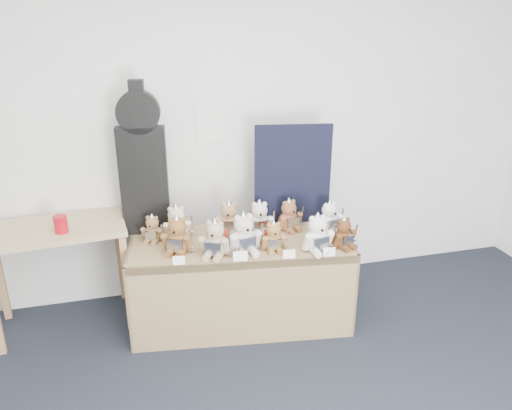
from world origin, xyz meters
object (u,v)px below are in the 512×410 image
object	(u,v)px
teddy_back_left	(177,224)
teddy_back_far_left	(153,230)
teddy_front_far_left	(177,237)
teddy_front_end	(344,234)
teddy_back_centre_left	(229,219)
side_table	(57,243)
teddy_back_end	(330,218)
teddy_back_right	(289,216)
teddy_front_centre	(244,235)
teddy_front_far_right	(317,235)
teddy_back_centre_right	(260,219)
display_table	(241,263)
red_cup	(61,224)
teddy_front_left	(215,240)
guitar_case	(143,161)
teddy_front_right	(274,238)

from	to	relation	value
teddy_back_left	teddy_back_far_left	bearing A→B (deg)	-178.61
teddy_back_left	teddy_front_far_left	bearing A→B (deg)	-94.47
teddy_front_end	teddy_back_centre_left	bearing A→B (deg)	128.97
side_table	teddy_back_centre_left	size ratio (longest dim) A/B	3.68
teddy_back_left	teddy_back_end	bearing A→B (deg)	-7.53
teddy_back_right	teddy_front_centre	bearing A→B (deg)	-163.04
teddy_back_centre_left	teddy_front_far_right	bearing A→B (deg)	-20.81
teddy_front_end	teddy_back_centre_right	xyz separation A→B (m)	(-0.52, 0.39, 0.01)
teddy_back_centre_left	display_table	bearing A→B (deg)	-60.56
red_cup	teddy_back_far_left	bearing A→B (deg)	-0.99
teddy_front_left	red_cup	bearing A→B (deg)	-173.17
side_table	teddy_front_left	xyz separation A→B (m)	(1.09, -0.47, 0.11)
red_cup	teddy_front_left	size ratio (longest dim) A/B	0.42
teddy_front_end	teddy_back_left	xyz separation A→B (m)	(-1.14, 0.45, 0.02)
teddy_front_end	teddy_back_far_left	size ratio (longest dim) A/B	1.12
teddy_back_far_left	teddy_front_far_right	bearing A→B (deg)	1.41
teddy_front_far_left	teddy_back_end	size ratio (longest dim) A/B	1.09
teddy_back_centre_right	guitar_case	bearing A→B (deg)	170.45
teddy_front_far_right	teddy_back_left	bearing A→B (deg)	148.67
side_table	display_table	bearing A→B (deg)	-20.82
teddy_front_left	teddy_front_centre	xyz separation A→B (m)	(0.21, -0.00, 0.01)
teddy_back_centre_left	teddy_back_far_left	distance (m)	0.58
teddy_front_far_left	teddy_back_end	xyz separation A→B (m)	(1.17, 0.06, -0.01)
teddy_front_far_left	teddy_back_end	bearing A→B (deg)	26.78
teddy_front_end	teddy_back_end	size ratio (longest dim) A/B	0.93
guitar_case	teddy_back_centre_left	size ratio (longest dim) A/B	4.13
teddy_back_centre_right	red_cup	bearing A→B (deg)	-176.29
display_table	side_table	xyz separation A→B (m)	(-1.30, 0.36, 0.15)
teddy_back_left	teddy_front_far_right	bearing A→B (deg)	-25.41
display_table	teddy_front_right	distance (m)	0.35
teddy_front_far_left	teddy_front_centre	bearing A→B (deg)	9.26
teddy_front_right	teddy_back_end	distance (m)	0.55
red_cup	teddy_front_far_right	bearing A→B (deg)	-15.10
teddy_front_left	teddy_back_left	xyz separation A→B (m)	(-0.23, 0.35, -0.00)
teddy_back_right	guitar_case	bearing A→B (deg)	150.32
teddy_front_far_left	display_table	bearing A→B (deg)	23.77
teddy_back_centre_left	teddy_back_far_left	world-z (taller)	teddy_back_centre_left
side_table	teddy_front_left	world-z (taller)	teddy_front_left
red_cup	teddy_back_centre_right	bearing A→B (deg)	-2.60
teddy_front_end	teddy_back_centre_right	distance (m)	0.65
display_table	teddy_front_far_left	world-z (taller)	teddy_front_far_left
teddy_front_left	teddy_back_left	size ratio (longest dim) A/B	1.02
guitar_case	teddy_front_end	bearing A→B (deg)	-17.22
teddy_back_end	teddy_back_far_left	xyz separation A→B (m)	(-1.33, 0.17, -0.02)
teddy_front_far_right	display_table	bearing A→B (deg)	150.13
red_cup	teddy_front_right	bearing A→B (deg)	-14.63
teddy_back_left	teddy_back_centre_left	world-z (taller)	teddy_back_left
teddy_front_far_left	teddy_front_centre	xyz separation A→B (m)	(0.45, -0.12, 0.01)
red_cup	teddy_front_centre	distance (m)	1.29
teddy_back_centre_right	teddy_back_right	world-z (taller)	teddy_back_centre_right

